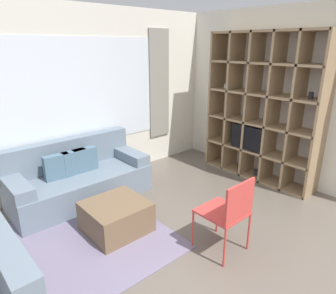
{
  "coord_description": "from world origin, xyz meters",
  "views": [
    {
      "loc": [
        -1.97,
        -1.08,
        2.14
      ],
      "look_at": [
        0.52,
        1.73,
        0.85
      ],
      "focal_mm": 32.0,
      "sensor_mm": 36.0,
      "label": 1
    }
  ],
  "objects": [
    {
      "name": "couch_main",
      "position": [
        -0.33,
        2.72,
        0.31
      ],
      "size": [
        1.92,
        0.85,
        0.84
      ],
      "color": "slate",
      "rests_on": "ground_plane"
    },
    {
      "name": "area_rug",
      "position": [
        -0.96,
        1.73,
        0.01
      ],
      "size": [
        2.16,
        1.87,
        0.01
      ],
      "primitive_type": "cube",
      "color": "slate",
      "rests_on": "ground_plane"
    },
    {
      "name": "folding_chair",
      "position": [
        0.31,
        0.54,
        0.52
      ],
      "size": [
        0.44,
        0.46,
        0.86
      ],
      "rotation": [
        0.0,
        0.0,
        3.14
      ],
      "color": "#CC3D38",
      "rests_on": "ground_plane"
    },
    {
      "name": "wall_right",
      "position": [
        2.52,
        1.57,
        1.35
      ],
      "size": [
        0.07,
        4.34,
        2.7
      ],
      "primitive_type": "cube",
      "color": "silver",
      "rests_on": "ground_plane"
    },
    {
      "name": "wall_back",
      "position": [
        0.0,
        3.18,
        1.36
      ],
      "size": [
        6.17,
        0.11,
        2.7
      ],
      "color": "silver",
      "rests_on": "ground_plane"
    },
    {
      "name": "ottoman",
      "position": [
        -0.37,
        1.66,
        0.19
      ],
      "size": [
        0.69,
        0.66,
        0.37
      ],
      "color": "brown",
      "rests_on": "ground_plane"
    },
    {
      "name": "shelving_unit",
      "position": [
        2.3,
        1.45,
        1.16
      ],
      "size": [
        0.44,
        1.91,
        2.34
      ],
      "color": "silver",
      "rests_on": "ground_plane"
    }
  ]
}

